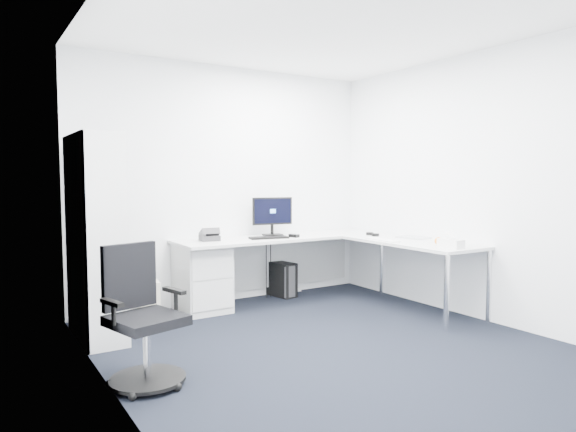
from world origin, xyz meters
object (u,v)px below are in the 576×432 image
task_chair (147,316)px  laptop (414,227)px  l_desk (302,273)px  bookshelf (95,237)px  monitor (273,216)px

task_chair → laptop: (3.23, 0.65, 0.39)m
l_desk → laptop: laptop is taller
bookshelf → task_chair: size_ratio=1.87×
l_desk → laptop: (1.11, -0.60, 0.50)m
task_chair → monitor: (2.01, 1.71, 0.50)m
bookshelf → laptop: bearing=-11.2°
bookshelf → laptop: bookshelf is taller
bookshelf → laptop: 3.35m
l_desk → monitor: bearing=103.2°
monitor → laptop: bearing=-30.3°
bookshelf → task_chair: (0.06, -1.30, -0.42)m
l_desk → monitor: (-0.11, 0.45, 0.61)m
task_chair → monitor: bearing=25.1°
l_desk → laptop: 1.36m
monitor → task_chair: bearing=-129.2°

